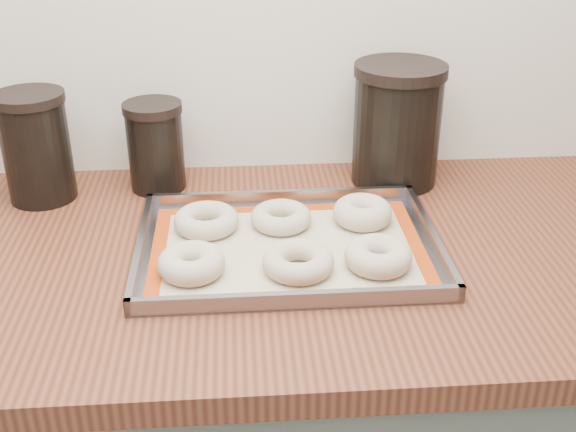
{
  "coord_description": "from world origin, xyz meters",
  "views": [
    {
      "loc": [
        -0.05,
        0.7,
        1.46
      ],
      "look_at": [
        0.02,
        1.66,
        0.96
      ],
      "focal_mm": 45.0,
      "sensor_mm": 36.0,
      "label": 1
    }
  ],
  "objects": [
    {
      "name": "canister_left",
      "position": [
        -0.4,
        1.89,
        1.0
      ],
      "size": [
        0.12,
        0.12,
        0.19
      ],
      "color": "black",
      "rests_on": "countertop"
    },
    {
      "name": "canister_right",
      "position": [
        0.24,
        1.91,
        1.01
      ],
      "size": [
        0.16,
        0.16,
        0.22
      ],
      "color": "black",
      "rests_on": "countertop"
    },
    {
      "name": "bagel_front_mid",
      "position": [
        0.03,
        1.59,
        0.92
      ],
      "size": [
        0.13,
        0.13,
        0.03
      ],
      "primitive_type": "torus",
      "rotation": [
        0.0,
        0.0,
        0.28
      ],
      "color": "beige",
      "rests_on": "baking_mat"
    },
    {
      "name": "bagel_front_left",
      "position": [
        -0.12,
        1.6,
        0.92
      ],
      "size": [
        0.12,
        0.12,
        0.04
      ],
      "primitive_type": "torus",
      "rotation": [
        0.0,
        0.0,
        -0.33
      ],
      "color": "beige",
      "rests_on": "baking_mat"
    },
    {
      "name": "canister_mid",
      "position": [
        -0.2,
        1.91,
        0.98
      ],
      "size": [
        0.1,
        0.1,
        0.16
      ],
      "color": "black",
      "rests_on": "countertop"
    },
    {
      "name": "bagel_back_mid",
      "position": [
        0.01,
        1.74,
        0.92
      ],
      "size": [
        0.12,
        0.12,
        0.03
      ],
      "primitive_type": "torus",
      "rotation": [
        0.0,
        0.0,
        0.22
      ],
      "color": "beige",
      "rests_on": "baking_mat"
    },
    {
      "name": "baking_tray",
      "position": [
        0.02,
        1.66,
        0.91
      ],
      "size": [
        0.46,
        0.33,
        0.03
      ],
      "rotation": [
        0.0,
        0.0,
        -0.0
      ],
      "color": "gray",
      "rests_on": "countertop"
    },
    {
      "name": "bagel_front_right",
      "position": [
        0.15,
        1.6,
        0.92
      ],
      "size": [
        0.13,
        0.13,
        0.04
      ],
      "primitive_type": "torus",
      "rotation": [
        0.0,
        0.0,
        0.35
      ],
      "color": "beige",
      "rests_on": "baking_mat"
    },
    {
      "name": "baking_mat",
      "position": [
        0.02,
        1.66,
        0.9
      ],
      "size": [
        0.42,
        0.29,
        0.0
      ],
      "rotation": [
        0.0,
        0.0,
        -0.0
      ],
      "color": "#C6B793",
      "rests_on": "baking_tray"
    },
    {
      "name": "bagel_back_right",
      "position": [
        0.15,
        1.74,
        0.92
      ],
      "size": [
        0.12,
        0.12,
        0.04
      ],
      "primitive_type": "torus",
      "rotation": [
        0.0,
        0.0,
        -0.32
      ],
      "color": "beige",
      "rests_on": "baking_mat"
    },
    {
      "name": "countertop",
      "position": [
        0.0,
        1.68,
        0.88
      ],
      "size": [
        3.06,
        0.68,
        0.04
      ],
      "primitive_type": "cube",
      "color": "brown",
      "rests_on": "cabinet"
    },
    {
      "name": "bagel_back_left",
      "position": [
        -0.11,
        1.73,
        0.92
      ],
      "size": [
        0.11,
        0.11,
        0.03
      ],
      "primitive_type": "torus",
      "rotation": [
        0.0,
        0.0,
        0.01
      ],
      "color": "beige",
      "rests_on": "baking_mat"
    }
  ]
}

